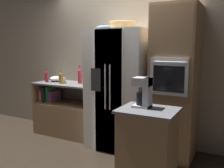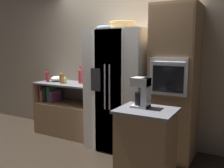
{
  "view_description": "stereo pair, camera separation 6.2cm",
  "coord_description": "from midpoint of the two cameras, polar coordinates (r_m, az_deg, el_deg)",
  "views": [
    {
      "loc": [
        1.85,
        -3.42,
        1.6
      ],
      "look_at": [
        0.08,
        -0.08,
        1.01
      ],
      "focal_mm": 40.0,
      "sensor_mm": 36.0,
      "label": 1
    },
    {
      "loc": [
        1.9,
        -3.39,
        1.6
      ],
      "look_at": [
        0.08,
        -0.08,
        1.01
      ],
      "focal_mm": 40.0,
      "sensor_mm": 36.0,
      "label": 2
    }
  ],
  "objects": [
    {
      "name": "coffee_maker",
      "position": [
        2.78,
        6.69,
        -1.63
      ],
      "size": [
        0.19,
        0.17,
        0.33
      ],
      "color": "#B2B2B7",
      "rests_on": "island_counter"
    },
    {
      "name": "counter_left",
      "position": [
        4.65,
        -10.59,
        -6.9
      ],
      "size": [
        1.16,
        0.58,
        0.94
      ],
      "color": "#93704C",
      "rests_on": "ground_plane"
    },
    {
      "name": "wall_oven",
      "position": [
        3.62,
        13.64,
        0.27
      ],
      "size": [
        0.6,
        0.68,
        2.15
      ],
      "color": "#93704C",
      "rests_on": "ground_plane"
    },
    {
      "name": "bottle_short",
      "position": [
        4.42,
        -7.74,
        1.93
      ],
      "size": [
        0.08,
        0.08,
        0.32
      ],
      "color": "maroon",
      "rests_on": "counter_left"
    },
    {
      "name": "refrigerator",
      "position": [
        3.88,
        1.24,
        -1.26
      ],
      "size": [
        0.9,
        0.76,
        1.84
      ],
      "color": "white",
      "rests_on": "ground_plane"
    },
    {
      "name": "ground_plane",
      "position": [
        4.21,
        -0.95,
        -13.55
      ],
      "size": [
        20.0,
        20.0,
        0.0
      ],
      "primitive_type": "plane",
      "color": "black"
    },
    {
      "name": "wicker_basket",
      "position": [
        3.79,
        2.01,
        13.39
      ],
      "size": [
        0.4,
        0.4,
        0.11
      ],
      "color": "tan",
      "rests_on": "refrigerator"
    },
    {
      "name": "mug",
      "position": [
        4.59,
        -11.44,
        0.88
      ],
      "size": [
        0.11,
        0.08,
        0.09
      ],
      "color": "#B2D166",
      "rests_on": "counter_left"
    },
    {
      "name": "island_counter",
      "position": [
        2.89,
        7.45,
        -14.49
      ],
      "size": [
        0.62,
        0.52,
        0.92
      ],
      "color": "#93704C",
      "rests_on": "ground_plane"
    },
    {
      "name": "wall_back",
      "position": [
        4.26,
        1.66,
        6.12
      ],
      "size": [
        12.0,
        0.06,
        2.8
      ],
      "color": "tan",
      "rests_on": "ground_plane"
    },
    {
      "name": "fruit_bowl",
      "position": [
        3.88,
        -2.0,
        12.83
      ],
      "size": [
        0.27,
        0.27,
        0.06
      ],
      "color": "#668C99",
      "rests_on": "refrigerator"
    },
    {
      "name": "mixing_bowl",
      "position": [
        4.76,
        -13.1,
        1.17
      ],
      "size": [
        0.23,
        0.23,
        0.1
      ],
      "color": "white",
      "rests_on": "counter_left"
    },
    {
      "name": "bottle_wide",
      "position": [
        4.48,
        -11.99,
        1.48
      ],
      "size": [
        0.07,
        0.07,
        0.23
      ],
      "color": "brown",
      "rests_on": "counter_left"
    },
    {
      "name": "bottle_tall",
      "position": [
        4.74,
        -15.11,
        1.78
      ],
      "size": [
        0.07,
        0.07,
        0.24
      ],
      "color": "maroon",
      "rests_on": "counter_left"
    }
  ]
}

